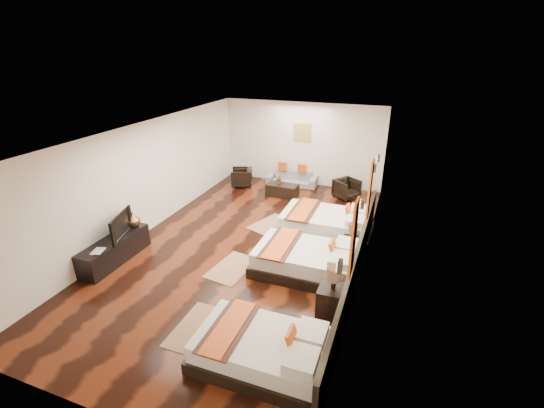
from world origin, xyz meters
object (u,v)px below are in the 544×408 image
at_px(tv, 117,225).
at_px(armchair_right, 347,189).
at_px(bed_near, 263,349).
at_px(tv_console, 115,250).
at_px(armchair_left, 242,177).
at_px(bed_far, 327,223).
at_px(coffee_table, 282,190).
at_px(nightstand_a, 332,298).
at_px(nightstand_b, 352,243).
at_px(bed_mid, 308,260).
at_px(sofa, 292,178).
at_px(book, 93,251).
at_px(table_plant, 279,179).
at_px(figurine, 133,219).

distance_m(tv, armchair_right, 6.84).
relative_size(bed_near, tv, 2.07).
distance_m(tv_console, armchair_left, 5.42).
bearing_deg(bed_far, coffee_table, 132.88).
height_order(nightstand_a, tv, tv).
bearing_deg(nightstand_b, tv_console, -156.70).
bearing_deg(tv_console, armchair_right, 52.41).
xyz_separation_m(nightstand_b, armchair_left, (-4.28, 3.25, 0.03)).
bearing_deg(bed_mid, bed_near, -90.06).
distance_m(bed_near, tv_console, 4.48).
bearing_deg(sofa, nightstand_a, -71.11).
bearing_deg(bed_far, tv_console, -145.26).
height_order(bed_mid, tv, tv).
xyz_separation_m(book, table_plant, (2.15, 5.61, -0.02)).
distance_m(nightstand_a, table_plant, 5.84).
relative_size(bed_far, nightstand_b, 2.93).
bearing_deg(bed_near, coffee_table, 106.33).
height_order(sofa, table_plant, table_plant).
bearing_deg(tv_console, bed_mid, 14.30).
distance_m(tv, coffee_table, 5.36).
relative_size(nightstand_a, coffee_table, 0.98).
distance_m(tv_console, sofa, 6.45).
distance_m(bed_mid, nightstand_a, 1.37).
xyz_separation_m(tv, coffee_table, (2.23, 4.83, -0.63)).
xyz_separation_m(bed_near, tv, (-4.15, 1.72, 0.57)).
xyz_separation_m(tv, sofa, (2.23, 5.88, -0.58)).
distance_m(bed_far, tv, 5.01).
xyz_separation_m(figurine, table_plant, (2.15, 4.35, -0.18)).
relative_size(nightstand_a, figurine, 2.83).
distance_m(nightstand_b, tv, 5.31).
bearing_deg(tv, nightstand_a, -109.45).
height_order(bed_near, bed_mid, bed_mid).
bearing_deg(armchair_left, bed_mid, 19.60).
xyz_separation_m(bed_far, armchair_right, (0.05, 2.61, 0.01)).
bearing_deg(nightstand_b, figurine, -163.79).
bearing_deg(bed_near, figurine, 151.71).
xyz_separation_m(bed_far, nightstand_a, (0.75, -2.99, 0.04)).
bearing_deg(bed_far, sofa, 121.63).
height_order(nightstand_a, tv_console, nightstand_a).
xyz_separation_m(tv_console, sofa, (2.28, 6.03, -0.02)).
bearing_deg(nightstand_a, bed_near, -116.79).
relative_size(bed_far, tv_console, 1.29).
bearing_deg(bed_far, tv, -146.34).
distance_m(figurine, armchair_left, 4.75).
xyz_separation_m(bed_mid, nightstand_b, (0.75, 1.06, -0.02)).
distance_m(sofa, coffee_table, 1.05).
height_order(bed_near, tv_console, bed_near).
bearing_deg(sofa, coffee_table, -94.68).
xyz_separation_m(bed_near, nightstand_b, (0.75, 3.70, 0.01)).
height_order(nightstand_a, sofa, nightstand_a).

